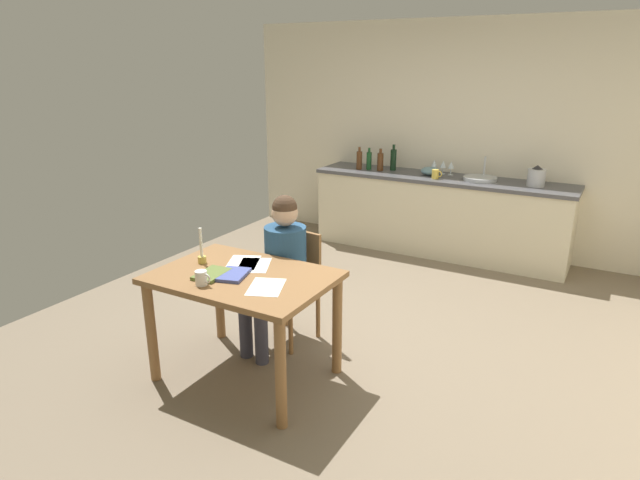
# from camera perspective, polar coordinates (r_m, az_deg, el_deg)

# --- Properties ---
(ground_plane) EXTENTS (5.20, 5.20, 0.04)m
(ground_plane) POSITION_cam_1_polar(r_m,az_deg,el_deg) (4.63, 3.37, -9.53)
(ground_plane) COLOR #7A6B56
(wall_back) EXTENTS (5.20, 0.12, 2.60)m
(wall_back) POSITION_cam_1_polar(r_m,az_deg,el_deg) (6.59, 13.86, 10.46)
(wall_back) COLOR silver
(wall_back) RESTS_ON ground
(kitchen_counter) EXTENTS (2.90, 0.64, 0.90)m
(kitchen_counter) POSITION_cam_1_polar(r_m,az_deg,el_deg) (6.41, 12.39, 2.61)
(kitchen_counter) COLOR beige
(kitchen_counter) RESTS_ON ground
(dining_table) EXTENTS (1.18, 0.84, 0.77)m
(dining_table) POSITION_cam_1_polar(r_m,az_deg,el_deg) (3.73, -8.04, -5.37)
(dining_table) COLOR olive
(dining_table) RESTS_ON ground
(chair_at_table) EXTENTS (0.45, 0.45, 0.87)m
(chair_at_table) POSITION_cam_1_polar(r_m,az_deg,el_deg) (4.30, -2.89, -4.28)
(chair_at_table) COLOR olive
(chair_at_table) RESTS_ON ground
(person_seated) EXTENTS (0.38, 0.62, 1.19)m
(person_seated) POSITION_cam_1_polar(r_m,az_deg,el_deg) (4.13, -4.23, -2.44)
(person_seated) COLOR navy
(person_seated) RESTS_ON ground
(coffee_mug) EXTENTS (0.12, 0.08, 0.10)m
(coffee_mug) POSITION_cam_1_polar(r_m,az_deg,el_deg) (3.54, -12.35, -3.93)
(coffee_mug) COLOR white
(coffee_mug) RESTS_ON dining_table
(candlestick) EXTENTS (0.06, 0.06, 0.26)m
(candlestick) POSITION_cam_1_polar(r_m,az_deg,el_deg) (3.92, -12.33, -1.39)
(candlestick) COLOR gold
(candlestick) RESTS_ON dining_table
(book_magazine) EXTENTS (0.19, 0.27, 0.02)m
(book_magazine) POSITION_cam_1_polar(r_m,az_deg,el_deg) (3.69, -11.31, -3.55)
(book_magazine) COLOR #5C6F32
(book_magazine) RESTS_ON dining_table
(book_cookery) EXTENTS (0.24, 0.29, 0.02)m
(book_cookery) POSITION_cam_1_polar(r_m,az_deg,el_deg) (3.66, -9.17, -3.61)
(book_cookery) COLOR #47549F
(book_cookery) RESTS_ON dining_table
(paper_letter) EXTENTS (0.31, 0.35, 0.00)m
(paper_letter) POSITION_cam_1_polar(r_m,az_deg,el_deg) (3.47, -5.69, -4.93)
(paper_letter) COLOR white
(paper_letter) RESTS_ON dining_table
(paper_bill) EXTENTS (0.32, 0.36, 0.00)m
(paper_bill) POSITION_cam_1_polar(r_m,az_deg,el_deg) (3.84, -6.95, -2.64)
(paper_bill) COLOR white
(paper_bill) RESTS_ON dining_table
(paper_envelope) EXTENTS (0.32, 0.36, 0.00)m
(paper_envelope) POSITION_cam_1_polar(r_m,az_deg,el_deg) (3.90, -8.08, -2.35)
(paper_envelope) COLOR white
(paper_envelope) RESTS_ON dining_table
(sink_unit) EXTENTS (0.36, 0.36, 0.24)m
(sink_unit) POSITION_cam_1_polar(r_m,az_deg,el_deg) (6.20, 16.49, 6.24)
(sink_unit) COLOR #B2B7BC
(sink_unit) RESTS_ON kitchen_counter
(bottle_oil) EXTENTS (0.07, 0.07, 0.27)m
(bottle_oil) POSITION_cam_1_polar(r_m,az_deg,el_deg) (6.59, 4.15, 8.40)
(bottle_oil) COLOR #593319
(bottle_oil) RESTS_ON kitchen_counter
(bottle_vinegar) EXTENTS (0.06, 0.06, 0.26)m
(bottle_vinegar) POSITION_cam_1_polar(r_m,az_deg,el_deg) (6.58, 5.18, 8.34)
(bottle_vinegar) COLOR #194C23
(bottle_vinegar) RESTS_ON kitchen_counter
(bottle_wine_red) EXTENTS (0.07, 0.07, 0.26)m
(bottle_wine_red) POSITION_cam_1_polar(r_m,az_deg,el_deg) (6.53, 6.36, 8.22)
(bottle_wine_red) COLOR #593319
(bottle_wine_red) RESTS_ON kitchen_counter
(bottle_sauce) EXTENTS (0.07, 0.07, 0.31)m
(bottle_sauce) POSITION_cam_1_polar(r_m,az_deg,el_deg) (6.56, 7.72, 8.40)
(bottle_sauce) COLOR black
(bottle_sauce) RESTS_ON kitchen_counter
(mixing_bowl) EXTENTS (0.21, 0.21, 0.09)m
(mixing_bowl) POSITION_cam_1_polar(r_m,az_deg,el_deg) (6.36, 11.50, 7.13)
(mixing_bowl) COLOR #668C99
(mixing_bowl) RESTS_ON kitchen_counter
(stovetop_kettle) EXTENTS (0.18, 0.18, 0.22)m
(stovetop_kettle) POSITION_cam_1_polar(r_m,az_deg,el_deg) (6.08, 21.80, 6.19)
(stovetop_kettle) COLOR #B7BABF
(stovetop_kettle) RESTS_ON kitchen_counter
(wine_glass_near_sink) EXTENTS (0.07, 0.07, 0.15)m
(wine_glass_near_sink) POSITION_cam_1_polar(r_m,az_deg,el_deg) (6.42, 13.63, 7.63)
(wine_glass_near_sink) COLOR silver
(wine_glass_near_sink) RESTS_ON kitchen_counter
(wine_glass_by_kettle) EXTENTS (0.07, 0.07, 0.15)m
(wine_glass_by_kettle) POSITION_cam_1_polar(r_m,az_deg,el_deg) (6.44, 12.82, 7.73)
(wine_glass_by_kettle) COLOR silver
(wine_glass_by_kettle) RESTS_ON kitchen_counter
(wine_glass_back_left) EXTENTS (0.07, 0.07, 0.15)m
(wine_glass_back_left) POSITION_cam_1_polar(r_m,az_deg,el_deg) (6.47, 11.91, 7.84)
(wine_glass_back_left) COLOR silver
(wine_glass_back_left) RESTS_ON kitchen_counter
(teacup_on_counter) EXTENTS (0.11, 0.08, 0.10)m
(teacup_on_counter) POSITION_cam_1_polar(r_m,az_deg,el_deg) (6.17, 12.06, 6.79)
(teacup_on_counter) COLOR #F2CC4C
(teacup_on_counter) RESTS_ON kitchen_counter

